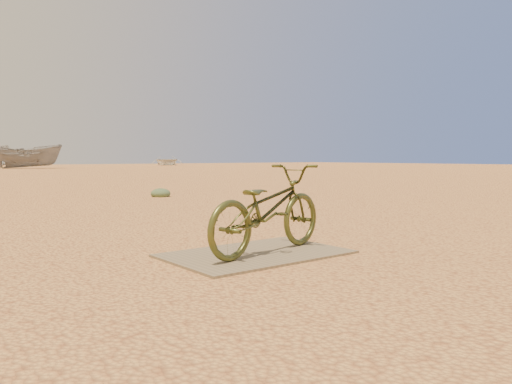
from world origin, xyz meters
TOP-DOWN VIEW (x-y plane):
  - ground at (0.00, 0.00)m, footprint 120.00×120.00m
  - plywood_board at (-0.16, 0.36)m, footprint 1.65×1.07m
  - bicycle at (-0.07, 0.30)m, footprint 1.64×0.85m
  - boat_mid_right at (7.50, 39.41)m, footprint 5.38×3.74m
  - boat_far_right at (24.14, 47.57)m, footprint 5.77×6.24m
  - kale_b at (2.36, 7.11)m, footprint 0.45×0.45m

SIDE VIEW (x-z plane):
  - ground at x=0.00m, z-range 0.00..0.00m
  - kale_b at x=2.36m, z-range -0.12..0.12m
  - plywood_board at x=-0.16m, z-range 0.00..0.02m
  - bicycle at x=-0.07m, z-range 0.02..0.84m
  - boat_far_right at x=24.14m, z-range 0.00..1.05m
  - boat_mid_right at x=7.50m, z-range 0.00..1.95m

